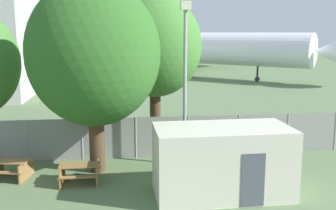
# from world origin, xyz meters

# --- Properties ---
(perimeter_fence) EXTENTS (56.07, 0.07, 2.00)m
(perimeter_fence) POSITION_xyz_m (0.00, 10.74, 1.00)
(perimeter_fence) COLOR gray
(perimeter_fence) RESTS_ON ground
(airplane) EXTENTS (37.73, 32.90, 12.08)m
(airplane) POSITION_xyz_m (6.38, 46.93, 3.84)
(airplane) COLOR white
(airplane) RESTS_ON ground
(portable_cabin) EXTENTS (5.03, 2.58, 2.59)m
(portable_cabin) POSITION_xyz_m (3.03, 5.97, 1.30)
(portable_cabin) COLOR beige
(portable_cabin) RESTS_ON ground
(picnic_bench_near_cabin) EXTENTS (1.61, 1.41, 0.76)m
(picnic_bench_near_cabin) POSITION_xyz_m (-2.38, 7.77, 0.47)
(picnic_bench_near_cabin) COLOR olive
(picnic_bench_near_cabin) RESTS_ON ground
(picnic_bench_open_grass) EXTENTS (1.82, 1.69, 0.76)m
(picnic_bench_open_grass) POSITION_xyz_m (-5.31, 8.62, 0.47)
(picnic_bench_open_grass) COLOR olive
(picnic_bench_open_grass) RESTS_ON ground
(tree_left_of_cabin) EXTENTS (4.95, 4.95, 8.02)m
(tree_left_of_cabin) POSITION_xyz_m (1.16, 13.28, 5.26)
(tree_left_of_cabin) COLOR #4C3823
(tree_left_of_cabin) RESTS_ON ground
(tree_behind_benches) EXTENTS (5.56, 5.56, 8.20)m
(tree_behind_benches) POSITION_xyz_m (-1.74, 9.06, 5.12)
(tree_behind_benches) COLOR #4C3823
(tree_behind_benches) RESTS_ON ground
(light_mast) EXTENTS (0.44, 0.44, 7.30)m
(light_mast) POSITION_xyz_m (2.17, 9.47, 4.50)
(light_mast) COLOR #99999E
(light_mast) RESTS_ON ground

